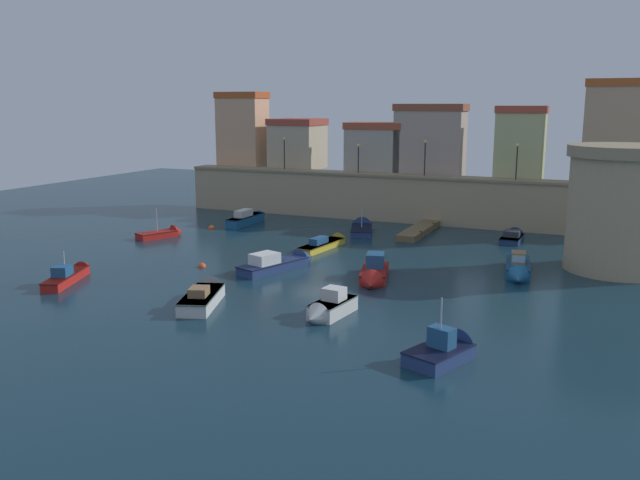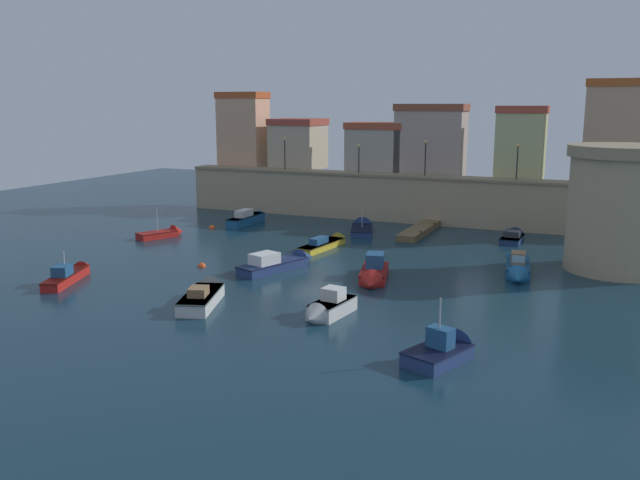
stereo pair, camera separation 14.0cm
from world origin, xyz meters
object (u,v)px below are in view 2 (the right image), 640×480
object	(u,v)px
quay_lamp_2	(425,152)
moored_boat_4	(362,228)
quay_lamp_0	(285,148)
quay_lamp_3	(518,156)
fortress_tower	(622,208)
moored_boat_2	(249,218)
moored_boat_0	(282,262)
moored_boat_5	(205,294)
moored_boat_10	(518,269)
moored_boat_11	(328,308)
moored_boat_6	(71,274)
quay_lamp_1	(359,153)
mooring_buoy_1	(202,267)
moored_boat_9	(514,236)
moored_boat_1	(327,243)
moored_boat_8	(373,274)
moored_boat_3	(446,349)
mooring_buoy_0	(212,228)
moored_boat_7	(165,233)

from	to	relation	value
quay_lamp_2	moored_boat_4	size ratio (longest dim) A/B	0.58
quay_lamp_0	quay_lamp_3	bearing A→B (deg)	-0.00
fortress_tower	moored_boat_2	world-z (taller)	fortress_tower
moored_boat_0	moored_boat_5	distance (m)	9.18
moored_boat_2	moored_boat_10	size ratio (longest dim) A/B	1.02
quay_lamp_0	moored_boat_11	size ratio (longest dim) A/B	0.79
moored_boat_0	moored_boat_6	bearing A→B (deg)	144.59
quay_lamp_1	moored_boat_6	xyz separation A→B (m)	(-8.83, -31.13, -6.29)
moored_boat_6	moored_boat_11	bearing A→B (deg)	-111.97
moored_boat_2	moored_boat_4	distance (m)	11.73
moored_boat_5	mooring_buoy_1	bearing A→B (deg)	15.92
quay_lamp_0	quay_lamp_3	size ratio (longest dim) A/B	1.03
quay_lamp_3	mooring_buoy_1	world-z (taller)	quay_lamp_3
moored_boat_5	moored_boat_9	size ratio (longest dim) A/B	1.38
moored_boat_1	moored_boat_10	xyz separation A→B (m)	(15.75, -3.23, 0.13)
quay_lamp_2	moored_boat_0	world-z (taller)	quay_lamp_2
quay_lamp_3	moored_boat_5	bearing A→B (deg)	-112.92
moored_boat_1	moored_boat_4	xyz separation A→B (m)	(0.20, 7.64, -0.02)
quay_lamp_2	moored_boat_0	distance (m)	23.83
quay_lamp_0	mooring_buoy_1	distance (m)	26.03
moored_boat_11	moored_boat_8	bearing A→B (deg)	-171.12
moored_boat_2	moored_boat_9	world-z (taller)	moored_boat_2
moored_boat_0	moored_boat_10	bearing A→B (deg)	-54.94
moored_boat_0	moored_boat_3	world-z (taller)	moored_boat_3
moored_boat_9	mooring_buoy_0	xyz separation A→B (m)	(-27.00, -6.09, -0.32)
moored_boat_1	moored_boat_5	world-z (taller)	moored_boat_5
moored_boat_5	moored_boat_11	size ratio (longest dim) A/B	1.46
moored_boat_4	moored_boat_11	size ratio (longest dim) A/B	1.39
moored_boat_4	mooring_buoy_0	bearing A→B (deg)	89.01
quay_lamp_2	moored_boat_10	xyz separation A→B (m)	(11.58, -17.60, -6.56)
quay_lamp_1	moored_boat_9	distance (m)	18.36
quay_lamp_0	moored_boat_2	distance (m)	9.78
quay_lamp_2	mooring_buoy_0	world-z (taller)	quay_lamp_2
moored_boat_3	moored_boat_4	distance (m)	31.76
quay_lamp_2	mooring_buoy_1	distance (m)	27.24
fortress_tower	quay_lamp_1	world-z (taller)	fortress_tower
quay_lamp_0	quay_lamp_2	distance (m)	15.41
quay_lamp_3	moored_boat_10	world-z (taller)	quay_lamp_3
moored_boat_10	mooring_buoy_0	size ratio (longest dim) A/B	10.76
moored_boat_0	moored_boat_1	xyz separation A→B (m)	(0.07, 8.14, -0.13)
quay_lamp_1	moored_boat_5	xyz separation A→B (m)	(2.27, -31.68, -6.25)
moored_boat_1	moored_boat_5	size ratio (longest dim) A/B	1.15
moored_boat_8	mooring_buoy_1	distance (m)	12.83
quay_lamp_3	moored_boat_5	distance (m)	35.00
fortress_tower	moored_boat_0	xyz separation A→B (m)	(-22.05, -9.23, -4.04)
quay_lamp_3	moored_boat_2	xyz separation A→B (m)	(-24.41, -7.36, -6.40)
moored_boat_8	moored_boat_10	size ratio (longest dim) A/B	0.86
moored_boat_7	moored_boat_8	world-z (taller)	moored_boat_7
quay_lamp_2	moored_boat_1	world-z (taller)	quay_lamp_2
moored_boat_3	moored_boat_6	world-z (taller)	moored_boat_3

